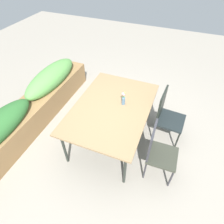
{
  "coord_description": "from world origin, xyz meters",
  "views": [
    {
      "loc": [
        -2.03,
        -0.84,
        2.81
      ],
      "look_at": [
        0.06,
        -0.02,
        0.64
      ],
      "focal_mm": 30.11,
      "sensor_mm": 36.0,
      "label": 1
    }
  ],
  "objects": [
    {
      "name": "chair_near_right",
      "position": [
        0.45,
        -0.88,
        0.53
      ],
      "size": [
        0.48,
        0.48,
        0.98
      ],
      "rotation": [
        0.0,
        0.0,
        3.07
      ],
      "color": "#1E2627",
      "rests_on": "ground"
    },
    {
      "name": "ground_plane",
      "position": [
        0.0,
        0.0,
        0.0
      ],
      "size": [
        12.0,
        12.0,
        0.0
      ],
      "primitive_type": "plane",
      "color": "gray"
    },
    {
      "name": "dining_table",
      "position": [
        0.06,
        -0.02,
        0.72
      ],
      "size": [
        1.73,
        1.19,
        0.76
      ],
      "color": "#8C704C",
      "rests_on": "ground"
    },
    {
      "name": "planter_box",
      "position": [
        -0.15,
        1.56,
        0.38
      ],
      "size": [
        3.39,
        0.54,
        0.81
      ],
      "color": "olive",
      "rests_on": "ground"
    },
    {
      "name": "chair_near_left",
      "position": [
        -0.33,
        -0.88,
        0.53
      ],
      "size": [
        0.43,
        0.43,
        0.96
      ],
      "rotation": [
        0.0,
        0.0,
        3.17
      ],
      "color": "#34372C",
      "rests_on": "ground"
    },
    {
      "name": "flower_vase",
      "position": [
        0.19,
        -0.17,
        0.89
      ],
      "size": [
        0.06,
        0.06,
        0.25
      ],
      "color": "slate",
      "rests_on": "dining_table"
    }
  ]
}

